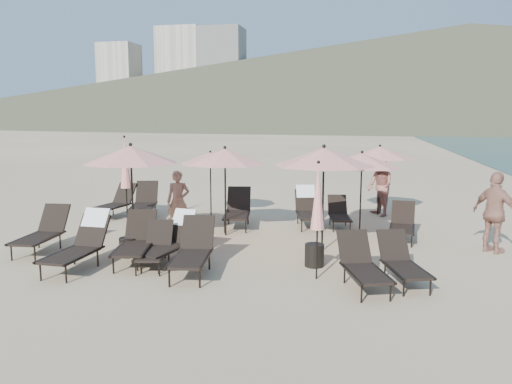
% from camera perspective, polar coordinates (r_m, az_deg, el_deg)
% --- Properties ---
extents(ground, '(800.00, 800.00, 0.00)m').
position_cam_1_polar(ground, '(10.37, -0.45, -9.00)').
color(ground, '#D6BA8C').
rests_on(ground, ground).
extents(volcanic_headland, '(690.00, 690.00, 55.00)m').
position_cam_1_polar(volcanic_headland, '(320.71, 25.01, 12.02)').
color(volcanic_headland, brown).
rests_on(volcanic_headland, ground).
extents(hotel_skyline, '(109.00, 82.00, 55.00)m').
position_cam_1_polar(hotel_skyline, '(297.48, -6.98, 12.63)').
color(hotel_skyline, beige).
rests_on(hotel_skyline, ground).
extents(lounger_0, '(0.81, 1.80, 1.01)m').
position_cam_1_polar(lounger_0, '(12.74, -23.21, -4.18)').
color(lounger_0, black).
rests_on(lounger_0, ground).
extents(lounger_1, '(0.73, 1.86, 1.15)m').
position_cam_1_polar(lounger_1, '(11.05, -19.42, -5.44)').
color(lounger_1, black).
rests_on(lounger_1, ground).
extents(lounger_2, '(0.84, 1.59, 0.87)m').
position_cam_1_polar(lounger_2, '(10.82, -11.46, -6.19)').
color(lounger_2, black).
rests_on(lounger_2, ground).
extents(lounger_3, '(0.95, 1.90, 1.05)m').
position_cam_1_polar(lounger_3, '(10.17, -7.23, -6.56)').
color(lounger_3, black).
rests_on(lounger_3, ground).
extents(lounger_4, '(1.10, 1.74, 0.94)m').
position_cam_1_polar(lounger_4, '(9.50, 12.05, -8.08)').
color(lounger_4, black).
rests_on(lounger_4, ground).
extents(lounger_5, '(1.02, 1.66, 0.89)m').
position_cam_1_polar(lounger_5, '(9.95, 16.36, -7.62)').
color(lounger_5, black).
rests_on(lounger_5, ground).
extents(lounger_6, '(0.94, 1.83, 1.00)m').
position_cam_1_polar(lounger_6, '(16.30, -15.87, -1.14)').
color(lounger_6, black).
rests_on(lounger_6, ground).
extents(lounger_7, '(1.18, 1.97, 1.06)m').
position_cam_1_polar(lounger_7, '(16.00, -12.63, -1.09)').
color(lounger_7, black).
rests_on(lounger_7, ground).
extents(lounger_8, '(1.00, 1.93, 1.06)m').
position_cam_1_polar(lounger_8, '(14.35, -2.12, -2.01)').
color(lounger_8, black).
rests_on(lounger_8, ground).
extents(lounger_9, '(1.01, 1.85, 1.10)m').
position_cam_1_polar(lounger_9, '(14.58, 5.93, -1.76)').
color(lounger_9, black).
rests_on(lounger_9, ground).
extents(lounger_10, '(0.79, 1.53, 0.84)m').
position_cam_1_polar(lounger_10, '(14.49, 9.46, -2.42)').
color(lounger_10, black).
rests_on(lounger_10, ground).
extents(lounger_11, '(0.76, 1.64, 0.91)m').
position_cam_1_polar(lounger_11, '(13.33, 16.37, -3.48)').
color(lounger_11, black).
rests_on(lounger_11, ground).
extents(lounger_12, '(1.06, 1.88, 1.02)m').
position_cam_1_polar(lounger_12, '(11.18, -13.57, -5.40)').
color(lounger_12, black).
rests_on(lounger_12, ground).
extents(lounger_13, '(0.92, 1.77, 1.05)m').
position_cam_1_polar(lounger_13, '(11.07, -9.73, -5.29)').
color(lounger_13, black).
rests_on(lounger_13, ground).
extents(umbrella_open_0, '(2.34, 2.34, 2.52)m').
position_cam_1_polar(umbrella_open_0, '(12.44, -14.12, 4.15)').
color(umbrella_open_0, black).
rests_on(umbrella_open_0, ground).
extents(umbrella_open_1, '(2.22, 2.22, 2.38)m').
position_cam_1_polar(umbrella_open_1, '(13.08, -3.57, 4.08)').
color(umbrella_open_1, black).
rests_on(umbrella_open_1, ground).
extents(umbrella_open_2, '(2.33, 2.33, 2.51)m').
position_cam_1_polar(umbrella_open_2, '(11.58, 7.76, 3.99)').
color(umbrella_open_2, black).
rests_on(umbrella_open_2, ground).
extents(umbrella_open_3, '(1.95, 1.95, 2.09)m').
position_cam_1_polar(umbrella_open_3, '(15.68, -5.25, 3.88)').
color(umbrella_open_3, black).
rests_on(umbrella_open_3, ground).
extents(umbrella_open_4, '(2.11, 2.11, 2.27)m').
position_cam_1_polar(umbrella_open_4, '(16.32, 13.96, 4.39)').
color(umbrella_open_4, black).
rests_on(umbrella_open_4, ground).
extents(umbrella_open_5, '(2.09, 2.09, 2.24)m').
position_cam_1_polar(umbrella_open_5, '(13.60, 12.00, 3.56)').
color(umbrella_open_5, black).
rests_on(umbrella_open_5, ground).
extents(umbrella_closed_0, '(0.27, 0.27, 2.32)m').
position_cam_1_polar(umbrella_closed_0, '(9.57, 7.09, -0.61)').
color(umbrella_closed_0, black).
rests_on(umbrella_closed_0, ground).
extents(umbrella_closed_1, '(0.31, 0.31, 2.61)m').
position_cam_1_polar(umbrella_closed_1, '(14.63, -14.72, 3.16)').
color(umbrella_closed_1, black).
rests_on(umbrella_closed_1, ground).
extents(side_table_0, '(0.42, 0.42, 0.43)m').
position_cam_1_polar(side_table_0, '(11.71, -14.35, -6.12)').
color(side_table_0, black).
rests_on(side_table_0, ground).
extents(side_table_1, '(0.41, 0.41, 0.48)m').
position_cam_1_polar(side_table_1, '(10.69, 6.69, -7.18)').
color(side_table_1, black).
rests_on(side_table_1, ground).
extents(beachgoer_a, '(0.69, 0.54, 1.70)m').
position_cam_1_polar(beachgoer_a, '(13.74, -8.88, -1.07)').
color(beachgoer_a, '#A56F59').
rests_on(beachgoer_a, ground).
extents(beachgoer_b, '(1.05, 1.14, 1.89)m').
position_cam_1_polar(beachgoer_b, '(16.27, 13.97, 0.62)').
color(beachgoer_b, '#A96557').
rests_on(beachgoer_b, ground).
extents(beachgoer_c, '(1.10, 1.12, 1.89)m').
position_cam_1_polar(beachgoer_c, '(12.75, 25.67, -2.14)').
color(beachgoer_c, '#A7725E').
rests_on(beachgoer_c, ground).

